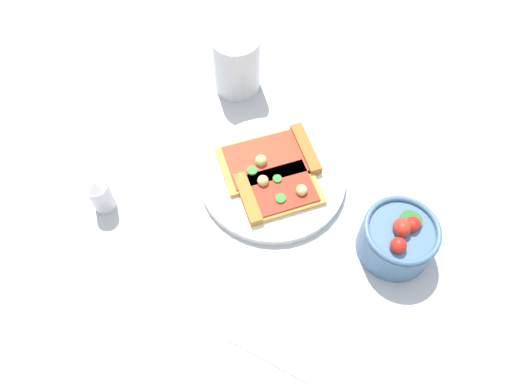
{
  "coord_description": "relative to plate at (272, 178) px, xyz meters",
  "views": [
    {
      "loc": [
        -0.43,
        -0.1,
        0.68
      ],
      "look_at": [
        -0.05,
        -0.03,
        0.03
      ],
      "focal_mm": 34.46,
      "sensor_mm": 36.0,
      "label": 1
    }
  ],
  "objects": [
    {
      "name": "plate",
      "position": [
        0.0,
        0.0,
        0.0
      ],
      "size": [
        0.24,
        0.24,
        0.01
      ],
      "primitive_type": "cylinder",
      "color": "silver",
      "rests_on": "ground_plane"
    },
    {
      "name": "paper_napkin",
      "position": [
        -0.23,
        -0.06,
        -0.01
      ],
      "size": [
        0.14,
        0.15,
        0.0
      ],
      "primitive_type": "cube",
      "rotation": [
        0.0,
        0.0,
        -0.29
      ],
      "color": "white",
      "rests_on": "ground_plane"
    },
    {
      "name": "ground_plane",
      "position": [
        0.0,
        0.05,
        -0.01
      ],
      "size": [
        2.4,
        2.4,
        0.0
      ],
      "primitive_type": "plane",
      "color": "#B2B7BC",
      "rests_on": "ground"
    },
    {
      "name": "pizza_slice_near",
      "position": [
        -0.03,
        -0.01,
        0.01
      ],
      "size": [
        0.14,
        0.15,
        0.02
      ],
      "color": "gold",
      "rests_on": "plate"
    },
    {
      "name": "pizza_slice_far",
      "position": [
        0.03,
        0.0,
        0.01
      ],
      "size": [
        0.16,
        0.18,
        0.03
      ],
      "color": "gold",
      "rests_on": "plate"
    },
    {
      "name": "pepper_shaker",
      "position": [
        -0.1,
        0.25,
        0.03
      ],
      "size": [
        0.03,
        0.03,
        0.07
      ],
      "color": "silver",
      "rests_on": "ground_plane"
    },
    {
      "name": "soda_glass",
      "position": [
        0.19,
        0.1,
        0.05
      ],
      "size": [
        0.08,
        0.08,
        0.11
      ],
      "color": "silver",
      "rests_on": "ground_plane"
    },
    {
      "name": "salad_bowl",
      "position": [
        -0.08,
        -0.2,
        0.03
      ],
      "size": [
        0.11,
        0.11,
        0.08
      ],
      "color": "#4C7299",
      "rests_on": "ground_plane"
    }
  ]
}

